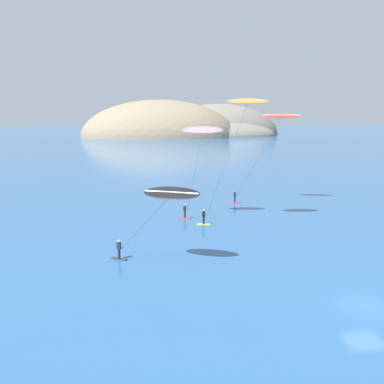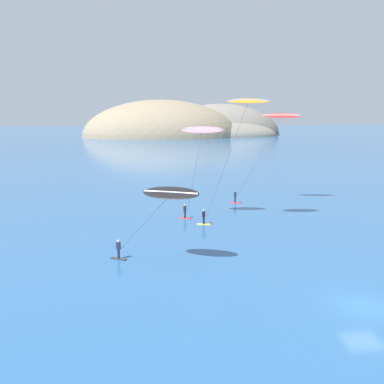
# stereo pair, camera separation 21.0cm
# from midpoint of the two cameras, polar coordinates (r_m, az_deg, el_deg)

# --- Properties ---
(ground_plane) EXTENTS (600.00, 600.00, 0.00)m
(ground_plane) POSITION_cam_midpoint_polar(r_m,az_deg,el_deg) (34.33, 19.91, -12.59)
(ground_plane) COLOR #285689
(headland_island) EXTENTS (88.50, 66.12, 31.50)m
(headland_island) POSITION_cam_midpoint_polar(r_m,az_deg,el_deg) (215.95, -1.76, 6.70)
(headland_island) COLOR slate
(headland_island) RESTS_ON ground
(kitesurfer_orange) EXTENTS (7.78, 2.11, 13.80)m
(kitesurfer_orange) POSITION_cam_midpoint_polar(r_m,az_deg,el_deg) (52.03, 6.35, 9.49)
(kitesurfer_orange) COLOR yellow
(kitesurfer_orange) RESTS_ON ground
(kitesurfer_red) EXTENTS (9.18, 2.64, 12.06)m
(kitesurfer_red) POSITION_cam_midpoint_polar(r_m,az_deg,el_deg) (64.33, 10.12, 7.92)
(kitesurfer_red) COLOR red
(kitesurfer_red) RESTS_ON ground
(kitesurfer_black) EXTENTS (7.61, 4.35, 6.51)m
(kitesurfer_black) POSITION_cam_midpoint_polar(r_m,az_deg,el_deg) (38.89, -2.86, -0.67)
(kitesurfer_black) COLOR #2D2D33
(kitesurfer_black) RESTS_ON ground
(kitesurfer_pink) EXTENTS (5.18, 2.16, 10.72)m
(kitesurfer_pink) POSITION_cam_midpoint_polar(r_m,az_deg,el_deg) (54.66, 1.19, 6.50)
(kitesurfer_pink) COLOR red
(kitesurfer_pink) RESTS_ON ground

